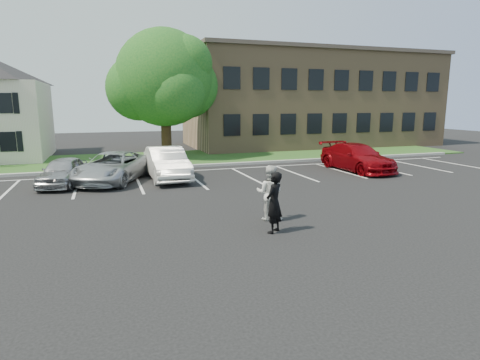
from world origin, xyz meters
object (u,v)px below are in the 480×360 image
object	(u,v)px
car_silver_west	(63,172)
office_building	(310,99)
car_silver_minivan	(113,167)
car_red_compact	(357,157)
man_white_shirt	(270,193)
car_white_sedan	(167,163)
tree	(165,80)
man_black_suit	(274,203)

from	to	relation	value
car_silver_west	office_building	bearing A→B (deg)	47.40
car_silver_minivan	car_red_compact	distance (m)	13.33
man_white_shirt	car_silver_west	world-z (taller)	man_white_shirt
car_silver_west	car_silver_minivan	xyz separation A→B (m)	(2.20, 0.21, 0.06)
car_white_sedan	car_silver_minivan	bearing A→B (deg)	175.66
tree	man_black_suit	xyz separation A→B (m)	(0.38, -17.94, -4.43)
tree	car_white_sedan	world-z (taller)	tree
office_building	car_silver_west	xyz separation A→B (m)	(-20.15, -13.47, -3.50)
car_silver_west	car_silver_minivan	world-z (taller)	car_silver_minivan
car_silver_west	car_red_compact	xyz separation A→B (m)	(15.49, -0.77, 0.10)
tree	car_red_compact	size ratio (longest dim) A/B	1.68
car_silver_west	car_red_compact	distance (m)	15.51
office_building	man_black_suit	distance (m)	26.95
office_building	car_silver_minivan	xyz separation A→B (m)	(-17.95, -13.26, -3.43)
tree	car_red_compact	world-z (taller)	tree
car_white_sedan	office_building	bearing A→B (deg)	39.65
tree	man_white_shirt	xyz separation A→B (m)	(0.77, -16.67, -4.44)
man_white_shirt	car_silver_minivan	world-z (taller)	man_white_shirt
man_white_shirt	car_red_compact	xyz separation A→B (m)	(8.58, 7.51, -0.15)
office_building	man_white_shirt	size ratio (longest dim) A/B	12.29
tree	car_red_compact	distance (m)	13.87
tree	man_white_shirt	size ratio (longest dim) A/B	4.83
car_white_sedan	man_white_shirt	bearing A→B (deg)	-77.43
office_building	car_white_sedan	world-z (taller)	office_building
man_white_shirt	car_silver_west	xyz separation A→B (m)	(-6.91, 8.29, -0.25)
tree	car_white_sedan	distance (m)	9.56
car_silver_west	man_white_shirt	bearing A→B (deg)	-36.54
car_silver_west	car_silver_minivan	bearing A→B (deg)	18.99
man_black_suit	car_silver_west	size ratio (longest dim) A/B	0.47
man_black_suit	office_building	bearing A→B (deg)	-161.02
office_building	man_black_suit	world-z (taller)	office_building
tree	car_silver_west	xyz separation A→B (m)	(-6.14, -8.39, -4.69)
man_black_suit	man_white_shirt	xyz separation A→B (m)	(0.39, 1.26, -0.01)
tree	man_black_suit	bearing A→B (deg)	-88.78
office_building	tree	size ratio (longest dim) A/B	2.55
tree	car_silver_minivan	distance (m)	10.19
office_building	man_white_shirt	world-z (taller)	office_building
car_white_sedan	car_red_compact	bearing A→B (deg)	-6.05
man_black_suit	car_red_compact	size ratio (longest dim) A/B	0.35
car_silver_west	car_white_sedan	bearing A→B (deg)	14.54
man_black_suit	car_red_compact	bearing A→B (deg)	-176.03
tree	car_silver_west	distance (m)	11.40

